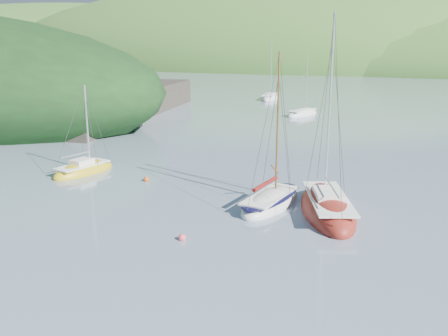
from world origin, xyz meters
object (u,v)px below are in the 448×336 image
at_px(daysailer_white, 270,202).
at_px(sailboat_yellow, 84,171).
at_px(sloop_red, 327,209).
at_px(distant_sloop_c, 270,98).
at_px(distant_sloop_a, 302,114).

relative_size(daysailer_white, sailboat_yellow, 1.36).
distance_m(sloop_red, distant_sloop_c, 55.41).
bearing_deg(sailboat_yellow, distant_sloop_a, 87.63).
height_order(sailboat_yellow, distant_sloop_a, distant_sloop_a).
distance_m(sailboat_yellow, distant_sloop_c, 49.91).
relative_size(sailboat_yellow, distant_sloop_c, 0.72).
relative_size(distant_sloop_a, distant_sloop_c, 0.86).
height_order(sloop_red, sailboat_yellow, sloop_red).
xyz_separation_m(daysailer_white, sailboat_yellow, (-15.56, 1.51, -0.05)).
bearing_deg(sailboat_yellow, distant_sloop_c, 102.27).
xyz_separation_m(daysailer_white, sloop_red, (3.53, 0.05, 0.01)).
distance_m(daysailer_white, distant_sloop_c, 54.23).
relative_size(sloop_red, distant_sloop_a, 1.42).
bearing_deg(distant_sloop_a, sloop_red, -54.43).
height_order(daysailer_white, distant_sloop_c, distant_sloop_c).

